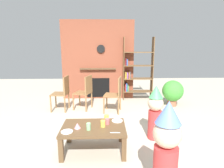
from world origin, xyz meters
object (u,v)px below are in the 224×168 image
object	(u,v)px
paper_cup_near_right	(103,124)
paper_cup_far_left	(89,126)
paper_plate_front	(117,121)
bookshelf	(136,72)
paper_cup_near_left	(107,121)
coffee_table	(94,130)
dining_chair_left	(63,91)
dining_chair_right	(116,92)
paper_cup_center	(106,117)
child_in_pink	(155,111)
dining_chair_middle	(86,90)
potted_plant_tall	(173,91)
paper_plate_rear	(67,132)
birthday_cake_slice	(77,126)
child_with_cone_hat	(166,147)

from	to	relation	value
paper_cup_near_right	paper_cup_far_left	world-z (taller)	paper_cup_far_left
paper_cup_near_right	paper_plate_front	size ratio (longest dim) A/B	0.56
paper_cup_near_right	paper_plate_front	bearing A→B (deg)	42.74
bookshelf	paper_cup_near_left	world-z (taller)	bookshelf
coffee_table	dining_chair_left	size ratio (longest dim) A/B	1.12
paper_cup_far_left	dining_chair_right	bearing A→B (deg)	74.67
paper_cup_center	dining_chair_right	distance (m)	1.52
child_in_pink	dining_chair_right	distance (m)	1.53
coffee_table	dining_chair_middle	distance (m)	2.03
dining_chair_middle	potted_plant_tall	world-z (taller)	dining_chair_middle
paper_cup_near_left	potted_plant_tall	bearing A→B (deg)	49.31
paper_plate_rear	potted_plant_tall	xyz separation A→B (m)	(2.43, 2.39, -0.01)
paper_cup_far_left	potted_plant_tall	size ratio (longest dim) A/B	0.15
dining_chair_middle	paper_plate_front	bearing A→B (deg)	131.29
paper_cup_near_left	dining_chair_middle	world-z (taller)	dining_chair_middle
birthday_cake_slice	potted_plant_tall	size ratio (longest dim) A/B	0.14
child_in_pink	child_with_cone_hat	bearing A→B (deg)	61.35
paper_cup_center	dining_chair_right	size ratio (longest dim) A/B	0.10
bookshelf	child_with_cone_hat	bearing A→B (deg)	-93.73
birthday_cake_slice	paper_cup_far_left	bearing A→B (deg)	-19.43
child_with_cone_hat	dining_chair_left	size ratio (longest dim) A/B	1.25
paper_cup_near_left	paper_plate_rear	size ratio (longest dim) A/B	0.53
paper_plate_rear	potted_plant_tall	bearing A→B (deg)	44.59
child_in_pink	dining_chair_middle	world-z (taller)	child_in_pink
coffee_table	potted_plant_tall	world-z (taller)	potted_plant_tall
paper_plate_front	dining_chair_middle	size ratio (longest dim) A/B	0.20
paper_cup_center	birthday_cake_slice	size ratio (longest dim) A/B	0.89
paper_plate_front	dining_chair_left	bearing A→B (deg)	126.68
coffee_table	dining_chair_right	size ratio (longest dim) A/B	1.12
dining_chair_middle	dining_chair_right	xyz separation A→B (m)	(0.78, -0.23, 0.00)
child_with_cone_hat	dining_chair_middle	xyz separation A→B (m)	(-1.19, 2.95, -0.08)
bookshelf	child_with_cone_hat	world-z (taller)	bookshelf
dining_chair_left	dining_chair_middle	world-z (taller)	same
dining_chair_middle	dining_chair_left	bearing A→B (deg)	26.04
child_with_cone_hat	dining_chair_middle	world-z (taller)	child_with_cone_hat
paper_cup_near_right	bookshelf	bearing A→B (deg)	71.83
birthday_cake_slice	coffee_table	bearing A→B (deg)	11.95
dining_chair_right	potted_plant_tall	world-z (taller)	dining_chair_right
coffee_table	paper_plate_rear	bearing A→B (deg)	-155.03
paper_cup_far_left	child_with_cone_hat	size ratio (longest dim) A/B	0.10
paper_cup_near_right	potted_plant_tall	distance (m)	2.92
coffee_table	paper_plate_rear	size ratio (longest dim) A/B	5.81
paper_plate_rear	dining_chair_middle	distance (m)	2.18
dining_chair_left	potted_plant_tall	xyz separation A→B (m)	(2.94, 0.28, -0.10)
birthday_cake_slice	dining_chair_middle	xyz separation A→B (m)	(-0.08, 2.05, 0.05)
bookshelf	paper_cup_near_right	world-z (taller)	bookshelf
birthday_cake_slice	child_in_pink	size ratio (longest dim) A/B	0.10
coffee_table	paper_cup_near_right	bearing A→B (deg)	-4.57
dining_chair_left	dining_chair_middle	bearing A→B (deg)	-168.04
paper_plate_front	dining_chair_middle	distance (m)	1.93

